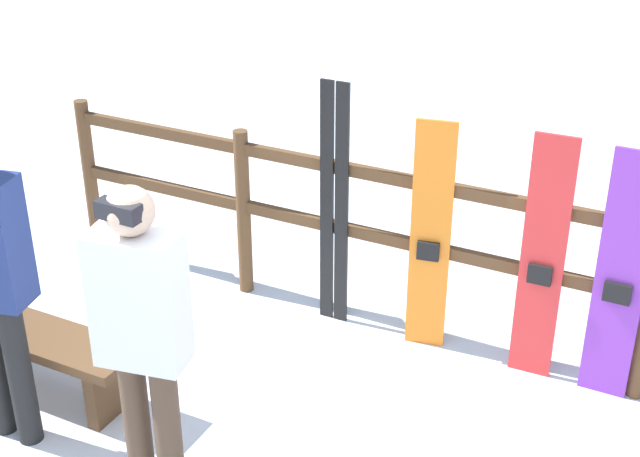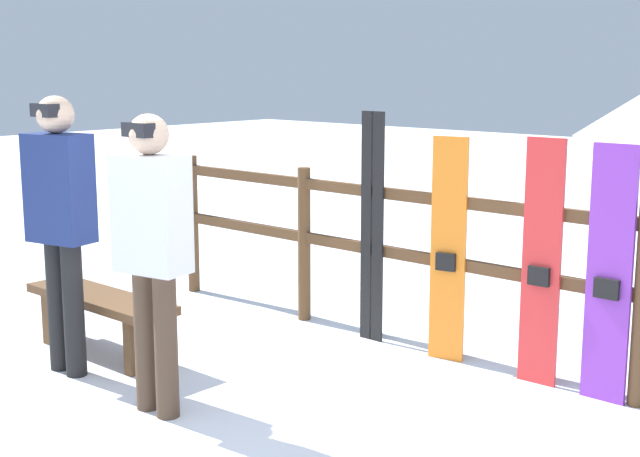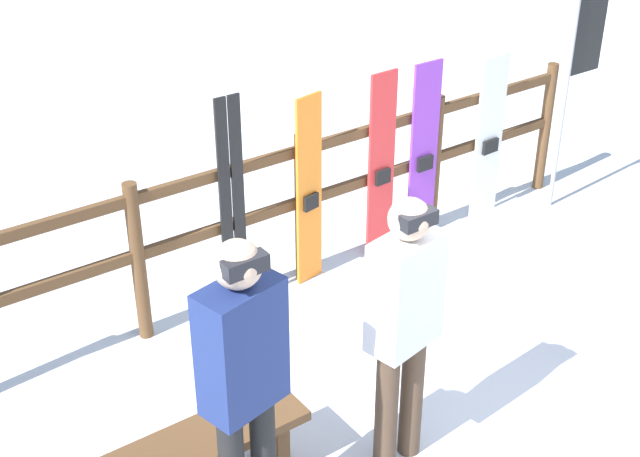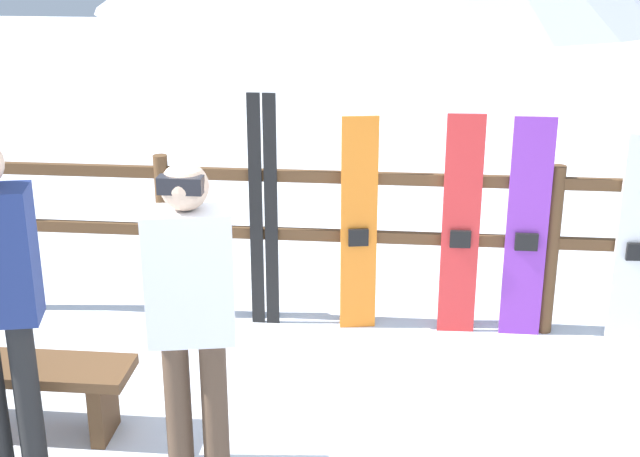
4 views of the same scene
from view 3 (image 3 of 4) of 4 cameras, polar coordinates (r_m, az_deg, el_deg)
ground_plane at (r=5.83m, az=10.40°, el=-11.74°), size 40.00×40.00×0.00m
fence at (r=6.70m, az=-1.21°, el=2.13°), size 5.49×0.10×1.21m
bench at (r=5.06m, az=-8.06°, el=-14.23°), size 1.31×0.36×0.43m
person_white at (r=4.85m, az=5.40°, el=-5.62°), size 0.45×0.31×1.73m
person_navy at (r=4.38m, az=-4.93°, el=-9.22°), size 0.46×0.32×1.80m
ski_pair_black at (r=6.31m, az=-5.64°, el=1.36°), size 0.20×0.02×1.67m
snowboard_orange at (r=6.65m, az=-0.70°, el=2.34°), size 0.25×0.09×1.53m
snowboard_red at (r=7.02m, az=3.94°, el=3.94°), size 0.26×0.06×1.56m
snowboard_purple at (r=7.28m, az=6.65°, el=4.75°), size 0.28×0.05×1.55m
snowboard_white at (r=7.79m, az=10.77°, el=5.71°), size 0.31×0.06×1.45m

